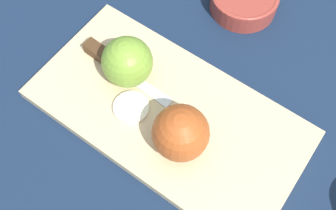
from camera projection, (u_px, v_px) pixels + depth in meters
The scene contains 6 objects.
ground_plane at pixel (168, 116), 0.62m from camera, with size 4.00×4.00×0.00m, color #14233D.
cutting_board at pixel (168, 114), 0.61m from camera, with size 0.43×0.23×0.02m.
apple_half_left at pixel (181, 133), 0.54m from camera, with size 0.08×0.08×0.08m.
apple_half_right at pixel (127, 62), 0.60m from camera, with size 0.08×0.08×0.08m.
knife at pixel (110, 60), 0.64m from camera, with size 0.17×0.03×0.02m.
apple_slice at pixel (131, 107), 0.60m from camera, with size 0.06×0.06×0.01m.
Camera 1 is at (-0.15, 0.22, 0.56)m, focal length 42.00 mm.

